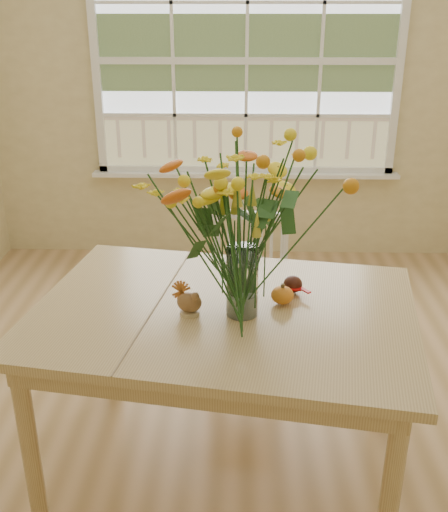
{
  "coord_description": "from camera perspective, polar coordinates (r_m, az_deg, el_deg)",
  "views": [
    {
      "loc": [
        -0.05,
        -2.44,
        1.96
      ],
      "look_at": [
        -0.11,
        -0.28,
        1.04
      ],
      "focal_mm": 42.0,
      "sensor_mm": 36.0,
      "label": 1
    }
  ],
  "objects": [
    {
      "name": "dark_gourd",
      "position": [
        2.55,
        6.57,
        -2.76
      ],
      "size": [
        0.13,
        0.12,
        0.07
      ],
      "color": "#38160F",
      "rests_on": "dining_table"
    },
    {
      "name": "window",
      "position": [
        4.67,
        2.18,
        17.86
      ],
      "size": [
        2.42,
        0.12,
        1.74
      ],
      "color": "silver",
      "rests_on": "wall_back"
    },
    {
      "name": "flower_vase",
      "position": [
        2.22,
        1.84,
        4.1
      ],
      "size": [
        0.59,
        0.59,
        0.7
      ],
      "color": "white",
      "rests_on": "dining_table"
    },
    {
      "name": "wall_back",
      "position": [
        4.73,
        2.14,
        15.71
      ],
      "size": [
        4.0,
        0.02,
        2.7
      ],
      "primitive_type": "cube",
      "color": "#CAB781",
      "rests_on": "floor"
    },
    {
      "name": "dining_table",
      "position": [
        2.48,
        -0.01,
        -6.84
      ],
      "size": [
        1.68,
        1.33,
        0.82
      ],
      "rotation": [
        0.0,
        0.0,
        -0.17
      ],
      "color": "tan",
      "rests_on": "floor"
    },
    {
      "name": "floor",
      "position": [
        3.14,
        2.14,
        -15.7
      ],
      "size": [
        4.0,
        4.5,
        0.01
      ],
      "primitive_type": "cube",
      "color": "#AB8553",
      "rests_on": "ground"
    },
    {
      "name": "windsor_chair",
      "position": [
        3.25,
        2.25,
        -3.3
      ],
      "size": [
        0.47,
        0.45,
        0.91
      ],
      "rotation": [
        0.0,
        0.0,
        -0.13
      ],
      "color": "white",
      "rests_on": "floor"
    },
    {
      "name": "pumpkin",
      "position": [
        2.46,
        5.57,
        -3.8
      ],
      "size": [
        0.09,
        0.09,
        0.07
      ],
      "primitive_type": "ellipsoid",
      "color": "orange",
      "rests_on": "dining_table"
    },
    {
      "name": "turkey_figurine",
      "position": [
        2.37,
        -3.32,
        -4.44
      ],
      "size": [
        0.11,
        0.09,
        0.12
      ],
      "rotation": [
        0.0,
        0.0,
        -0.22
      ],
      "color": "#CCB78C",
      "rests_on": "dining_table"
    }
  ]
}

